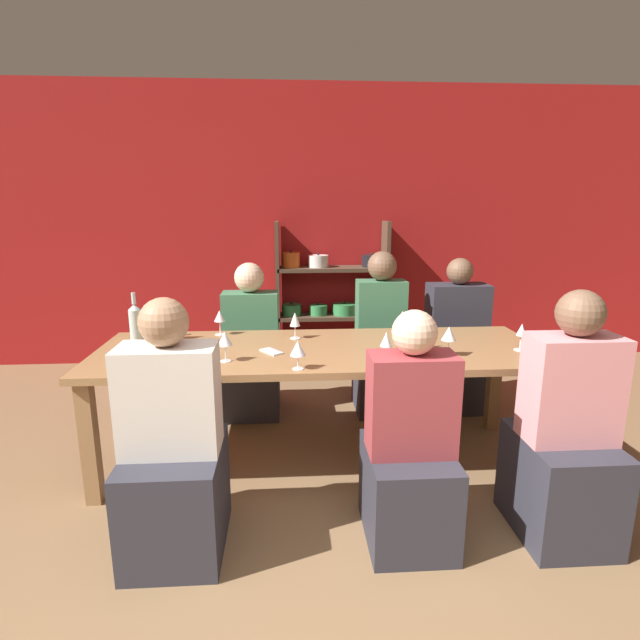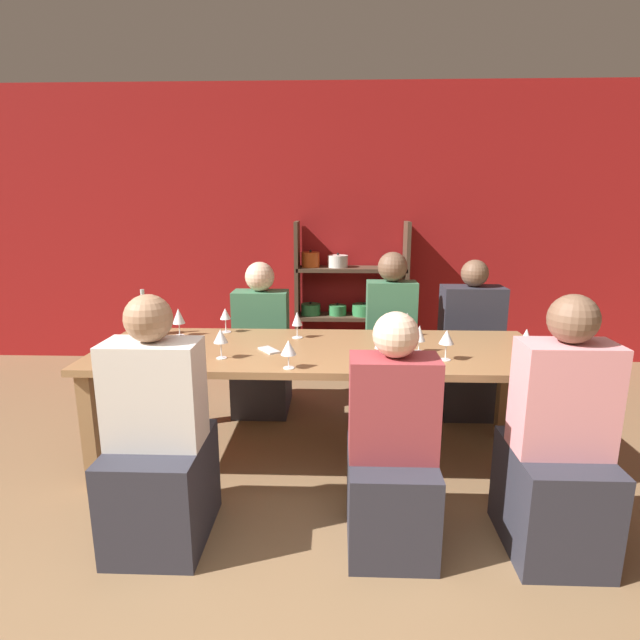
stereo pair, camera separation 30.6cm
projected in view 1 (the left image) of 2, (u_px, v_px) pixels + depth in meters
wall_back_red at (290, 228)px, 4.93m from camera, size 8.80×0.06×2.70m
shelf_unit at (333, 311)px, 4.95m from camera, size 1.09×0.30×1.42m
dining_table at (321, 360)px, 3.02m from camera, size 2.67×0.92×0.74m
wine_bottle_green at (136, 321)px, 3.15m from camera, size 0.08×0.08×0.31m
wine_glass_red_a at (225, 339)px, 2.72m from camera, size 0.08×0.08×0.17m
wine_glass_white_a at (295, 320)px, 3.19m from camera, size 0.07×0.07×0.17m
wine_glass_white_b at (386, 340)px, 2.77m from camera, size 0.07×0.07×0.15m
wine_glass_white_c at (522, 331)px, 2.93m from camera, size 0.07×0.07×0.16m
wine_glass_red_b at (220, 317)px, 3.28m from camera, size 0.07×0.07×0.17m
wine_glass_red_c at (402, 318)px, 3.30m from camera, size 0.06×0.06×0.16m
wine_glass_empty_a at (298, 349)px, 2.59m from camera, size 0.08×0.08×0.15m
wine_glass_white_d at (420, 332)px, 2.96m from camera, size 0.07×0.07×0.16m
wine_glass_white_e at (172, 320)px, 3.16m from camera, size 0.08×0.08×0.18m
wine_glass_empty_b at (449, 334)px, 2.81m from camera, size 0.08×0.08×0.17m
cell_phone at (271, 352)px, 2.91m from camera, size 0.14×0.16×0.01m
person_near_a at (409, 459)px, 2.35m from camera, size 0.40×0.50×1.13m
person_far_a at (252, 358)px, 3.83m from camera, size 0.41×0.52×1.16m
person_near_b at (174, 462)px, 2.27m from camera, size 0.43×0.54×1.20m
person_far_b at (380, 352)px, 3.85m from camera, size 0.37×0.46×1.24m
person_near_c at (564, 449)px, 2.38m from camera, size 0.41×0.51×1.21m
person_far_c at (455, 353)px, 3.98m from camera, size 0.46×0.57×1.18m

